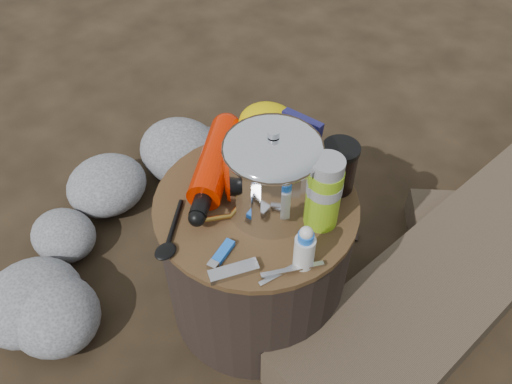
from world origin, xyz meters
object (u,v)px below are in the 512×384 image
Objects in this scene: fuel_bottle at (215,161)px; travel_mug at (338,168)px; stump at (256,257)px; camping_pot at (272,172)px; thermos at (324,193)px.

fuel_bottle is 2.64× the size of travel_mug.
stump is 2.28× the size of camping_pot.
travel_mug is at bearing 57.20° from camping_pot.
stump is at bearing -152.78° from camping_pot.
fuel_bottle is at bearing 172.32° from stump.
fuel_bottle is at bearing -175.33° from thermos.
stump is 0.30m from fuel_bottle.
fuel_bottle is at bearing -151.91° from travel_mug.
camping_pot is at bearing 27.22° from stump.
thermos reaches higher than travel_mug.
travel_mug is at bearing 1.15° from fuel_bottle.
thermos is (0.15, 0.04, 0.32)m from stump.
thermos is at bearing 12.01° from camping_pot.
stump is 1.46× the size of fuel_bottle.
camping_pot reaches higher than fuel_bottle.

